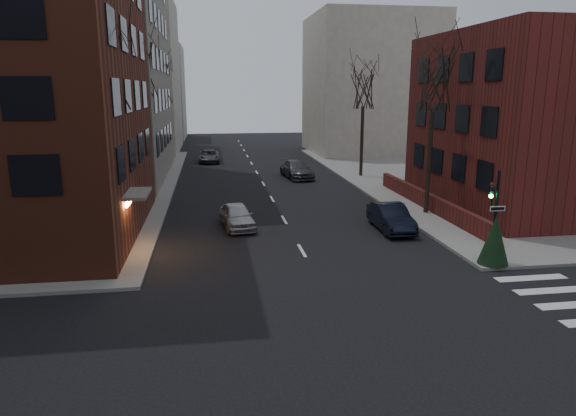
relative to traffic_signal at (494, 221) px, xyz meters
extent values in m
plane|color=black|center=(-7.94, -8.99, -1.91)|extent=(160.00, 160.00, 0.00)
cube|color=gray|center=(-24.94, 25.01, 12.09)|extent=(18.00, 18.00, 28.00)
cube|color=#5A1B1A|center=(8.56, 10.01, 3.59)|extent=(12.00, 14.00, 11.00)
cube|color=#5A1B1A|center=(1.36, 10.01, -1.26)|extent=(0.35, 16.00, 1.00)
cube|color=beige|center=(-22.94, 46.01, 7.09)|extent=(14.00, 16.00, 18.00)
cube|color=beige|center=(7.06, 41.01, 6.09)|extent=(14.00, 14.00, 16.00)
cube|color=beige|center=(-20.94, 63.01, 5.09)|extent=(10.00, 12.00, 14.00)
cylinder|color=black|center=(0.06, 0.01, 0.24)|extent=(0.14, 0.14, 4.00)
cylinder|color=black|center=(0.06, 0.01, -1.66)|extent=(0.44, 0.44, 0.20)
imported|color=black|center=(-0.19, 0.01, 1.09)|extent=(0.16, 0.20, 1.00)
sphere|color=#19FF4C|center=(-0.26, -0.04, 1.14)|extent=(0.18, 0.18, 0.18)
cube|color=white|center=(0.06, -0.11, 0.59)|extent=(0.70, 0.03, 0.22)
cylinder|color=#2D231C|center=(-16.74, 5.01, 1.57)|extent=(0.28, 0.28, 6.65)
cylinder|color=#2D231C|center=(-16.74, 17.01, 1.74)|extent=(0.28, 0.28, 7.00)
cylinder|color=#2D231C|center=(-16.74, 31.01, 1.39)|extent=(0.28, 0.28, 6.30)
cylinder|color=#2D231C|center=(0.86, 9.01, 1.39)|extent=(0.28, 0.28, 6.30)
cylinder|color=#2D231C|center=(0.86, 23.01, 1.22)|extent=(0.28, 0.28, 5.95)
cylinder|color=black|center=(-16.14, 13.01, 1.24)|extent=(0.12, 0.12, 6.00)
sphere|color=#FFA54C|center=(-16.14, 13.01, 4.34)|extent=(0.36, 0.36, 0.36)
cylinder|color=black|center=(-16.14, 33.01, 1.24)|extent=(0.12, 0.12, 6.00)
sphere|color=#FFA54C|center=(-16.14, 33.01, 4.34)|extent=(0.36, 0.36, 0.36)
imported|color=black|center=(-2.51, 5.88, -1.19)|extent=(1.56, 4.37, 1.44)
imported|color=#A4A4A9|center=(-10.78, 7.64, -1.23)|extent=(2.10, 4.14, 1.35)
imported|color=#3D3D42|center=(-4.77, 23.44, -1.17)|extent=(2.70, 5.31, 1.48)
imported|color=#414246|center=(-12.28, 34.41, -1.27)|extent=(2.15, 4.62, 1.28)
cube|color=white|center=(-0.64, 8.85, -1.34)|extent=(0.50, 0.60, 0.83)
cone|color=black|center=(-0.17, -0.49, -0.68)|extent=(1.60, 1.60, 2.16)
camera|label=1|loc=(-12.08, -20.03, 5.60)|focal=32.00mm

